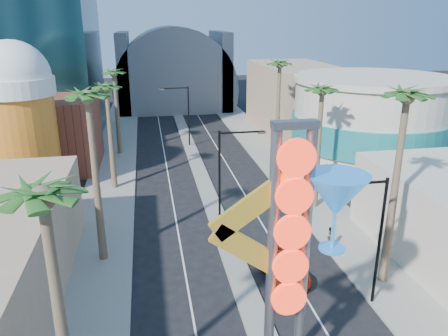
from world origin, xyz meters
TOP-DOWN VIEW (x-y plane):
  - sidewalk_west at (-9.50, 35.00)m, footprint 5.00×100.00m
  - sidewalk_east at (9.50, 35.00)m, footprint 5.00×100.00m
  - median at (0.00, 38.00)m, footprint 1.60×84.00m
  - brick_filler_west at (-16.00, 38.00)m, footprint 10.00×10.00m
  - filler_east at (16.00, 48.00)m, footprint 10.00×20.00m
  - beer_mug at (-17.00, 30.00)m, footprint 7.00×7.00m
  - turquoise_building at (18.00, 30.00)m, footprint 16.60×16.60m
  - canopy at (0.00, 72.00)m, footprint 22.00×16.00m
  - neon_sign at (0.82, 2.96)m, footprint 6.53×2.60m
  - streetlight_0 at (0.55, 20.00)m, footprint 3.79×0.25m
  - streetlight_1 at (-0.55, 44.00)m, footprint 3.79×0.25m
  - streetlight_2 at (6.72, 8.00)m, footprint 3.45×0.25m
  - palm_0 at (-9.00, 2.00)m, footprint 2.40×2.40m
  - palm_1 at (-9.00, 16.00)m, footprint 2.40×2.40m
  - palm_2 at (-9.00, 30.00)m, footprint 2.40×2.40m
  - palm_3 at (-9.00, 42.00)m, footprint 2.40×2.40m
  - palm_5 at (9.00, 10.00)m, footprint 2.40×2.40m
  - palm_6 at (9.00, 22.00)m, footprint 2.40×2.40m
  - palm_7 at (9.00, 34.00)m, footprint 2.40×2.40m
  - red_pickup at (2.72, 11.69)m, footprint 3.05×5.39m
  - pedestrian_b at (7.30, 14.67)m, footprint 0.93×0.83m

SIDE VIEW (x-z plane):
  - sidewalk_west at x=-9.50m, z-range 0.00..0.15m
  - sidewalk_east at x=9.50m, z-range 0.00..0.15m
  - median at x=0.00m, z-range 0.00..0.15m
  - red_pickup at x=2.72m, z-range 0.00..1.42m
  - pedestrian_b at x=7.30m, z-range 0.15..1.75m
  - brick_filler_west at x=-16.00m, z-range 0.00..8.00m
  - canopy at x=0.00m, z-range -6.69..15.31m
  - streetlight_2 at x=6.72m, z-range 0.83..8.83m
  - streetlight_0 at x=0.55m, z-range 0.88..8.88m
  - streetlight_1 at x=-0.55m, z-range 0.88..8.88m
  - filler_east at x=16.00m, z-range 0.00..10.00m
  - turquoise_building at x=18.00m, z-range -0.05..10.55m
  - neon_sign at x=0.82m, z-range 1.03..13.58m
  - beer_mug at x=-17.00m, z-range 0.59..15.09m
  - palm_2 at x=-9.00m, z-range 3.88..15.08m
  - palm_3 at x=-9.00m, z-range 3.88..15.08m
  - palm_0 at x=-9.00m, z-range 4.08..15.78m
  - palm_6 at x=9.00m, z-range 4.08..15.78m
  - palm_1 at x=-9.00m, z-range 4.47..17.17m
  - palm_7 at x=9.00m, z-range 4.47..17.17m
  - palm_5 at x=9.00m, z-range 4.67..17.87m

